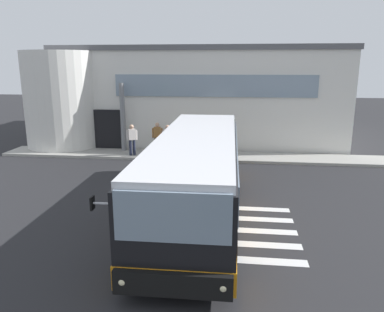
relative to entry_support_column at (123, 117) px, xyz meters
The scene contains 10 objects.
ground_plane 7.08m from the entry_support_column, 52.92° to the right, with size 80.00×90.00×0.02m, color #232326.
bay_paint_stripes 11.55m from the entry_support_column, 57.65° to the right, with size 4.40×3.96×0.01m.
terminal_building 7.09m from the entry_support_column, 60.89° to the left, with size 18.94×13.80×6.01m.
boarding_curb 4.57m from the entry_support_column, ahead, with size 21.14×2.00×0.15m, color #9E9B93.
entry_support_column is the anchor object (origin of this frame).
bus_main_foreground 9.84m from the entry_support_column, 58.74° to the right, with size 3.03×10.69×2.70m.
passenger_near_column 1.66m from the entry_support_column, 53.35° to the right, with size 0.53×0.38×1.68m.
passenger_by_doorway 2.24m from the entry_support_column, ahead, with size 0.58×0.27×1.68m.
passenger_at_curb_edge 3.04m from the entry_support_column, 19.48° to the right, with size 0.58×0.43×1.68m.
safety_bollard_yellow 4.64m from the entry_support_column, 24.42° to the right, with size 0.18×0.18×0.90m, color yellow.
Camera 1 is at (2.27, -14.85, 4.94)m, focal length 34.88 mm.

